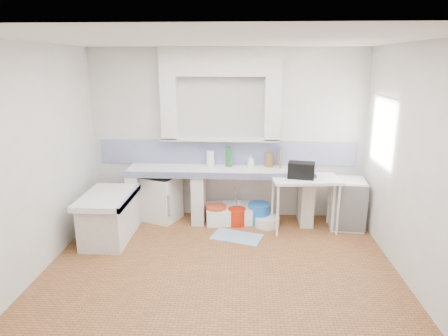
{
  "coord_description": "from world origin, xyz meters",
  "views": [
    {
      "loc": [
        0.28,
        -4.43,
        2.58
      ],
      "look_at": [
        0.0,
        1.0,
        1.1
      ],
      "focal_mm": 31.58,
      "sensor_mm": 36.0,
      "label": 1
    }
  ],
  "objects_px": {
    "sink": "(235,214)",
    "fridge": "(347,204)",
    "side_table": "(304,204)",
    "stove": "(162,198)"
  },
  "relations": [
    {
      "from": "sink",
      "to": "fridge",
      "type": "bearing_deg",
      "value": -14.45
    },
    {
      "from": "fridge",
      "to": "sink",
      "type": "bearing_deg",
      "value": -179.6
    },
    {
      "from": "sink",
      "to": "side_table",
      "type": "xyz_separation_m",
      "value": [
        1.09,
        -0.3,
        0.31
      ]
    },
    {
      "from": "side_table",
      "to": "fridge",
      "type": "distance_m",
      "value": 0.71
    },
    {
      "from": "fridge",
      "to": "stove",
      "type": "bearing_deg",
      "value": -177.69
    },
    {
      "from": "side_table",
      "to": "sink",
      "type": "bearing_deg",
      "value": 159.06
    },
    {
      "from": "stove",
      "to": "sink",
      "type": "distance_m",
      "value": 1.25
    },
    {
      "from": "stove",
      "to": "fridge",
      "type": "height_order",
      "value": "fridge"
    },
    {
      "from": "stove",
      "to": "sink",
      "type": "relative_size",
      "value": 0.77
    },
    {
      "from": "stove",
      "to": "fridge",
      "type": "bearing_deg",
      "value": 19.31
    }
  ]
}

